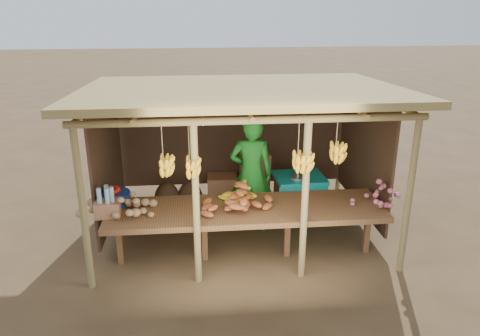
{
  "coord_description": "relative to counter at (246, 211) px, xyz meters",
  "views": [
    {
      "loc": [
        -0.66,
        -6.92,
        3.58
      ],
      "look_at": [
        0.0,
        0.0,
        1.05
      ],
      "focal_mm": 35.0,
      "sensor_mm": 36.0,
      "label": 1
    }
  ],
  "objects": [
    {
      "name": "bottle_box",
      "position": [
        -1.9,
        -0.08,
        0.22
      ],
      "size": [
        0.36,
        0.29,
        0.42
      ],
      "color": "#996544",
      "rests_on": "counter"
    },
    {
      "name": "stall_structure",
      "position": [
        -0.0,
        0.9,
        1.18
      ],
      "size": [
        4.7,
        3.5,
        2.43
      ],
      "color": "olive",
      "rests_on": "ground"
    },
    {
      "name": "potato_heap",
      "position": [
        -1.8,
        -0.1,
        0.25
      ],
      "size": [
        1.13,
        0.78,
        0.37
      ],
      "primitive_type": null,
      "rotation": [
        0.0,
        0.0,
        0.14
      ],
      "color": "#98754E",
      "rests_on": "counter"
    },
    {
      "name": "sweet_potato_heap",
      "position": [
        -0.11,
        -0.08,
        0.24
      ],
      "size": [
        1.19,
        0.91,
        0.36
      ],
      "primitive_type": null,
      "rotation": [
        0.0,
        0.0,
        -0.3
      ],
      "color": "#A8522B",
      "rests_on": "counter"
    },
    {
      "name": "banana_pile",
      "position": [
        -0.04,
        0.34,
        0.23
      ],
      "size": [
        0.55,
        0.34,
        0.34
      ],
      "primitive_type": null,
      "rotation": [
        0.0,
        0.0,
        0.05
      ],
      "color": "yellow",
      "rests_on": "counter"
    },
    {
      "name": "onion_heap",
      "position": [
        1.9,
        -0.15,
        0.24
      ],
      "size": [
        0.85,
        0.58,
        0.36
      ],
      "primitive_type": null,
      "rotation": [
        0.0,
        0.0,
        -0.14
      ],
      "color": "#C76076",
      "rests_on": "counter"
    },
    {
      "name": "carton_stack",
      "position": [
        0.19,
        2.15,
        -0.35
      ],
      "size": [
        1.17,
        0.45,
        0.88
      ],
      "color": "#996544",
      "rests_on": "ground"
    },
    {
      "name": "tarp_crate",
      "position": [
        1.04,
        1.27,
        -0.34
      ],
      "size": [
        0.86,
        0.75,
        0.98
      ],
      "color": "brown",
      "rests_on": "ground"
    },
    {
      "name": "counter",
      "position": [
        0.0,
        0.0,
        0.0
      ],
      "size": [
        3.9,
        1.05,
        0.8
      ],
      "color": "brown",
      "rests_on": "ground"
    },
    {
      "name": "ground",
      "position": [
        -0.0,
        0.95,
        -0.74
      ],
      "size": [
        60.0,
        60.0,
        0.0
      ],
      "primitive_type": "plane",
      "color": "brown",
      "rests_on": "ground"
    },
    {
      "name": "vendor",
      "position": [
        0.18,
        0.94,
        0.21
      ],
      "size": [
        0.73,
        0.52,
        1.89
      ],
      "primitive_type": "imported",
      "rotation": [
        0.0,
        0.0,
        3.04
      ],
      "color": "#1B7B21",
      "rests_on": "ground"
    },
    {
      "name": "burlap_sacks",
      "position": [
        -1.03,
        1.78,
        -0.47
      ],
      "size": [
        0.86,
        0.45,
        0.61
      ],
      "color": "#452F20",
      "rests_on": "ground"
    },
    {
      "name": "tomato_basin",
      "position": [
        -1.87,
        0.34,
        0.16
      ],
      "size": [
        0.46,
        0.46,
        0.24
      ],
      "rotation": [
        0.0,
        0.0,
        -0.15
      ],
      "color": "navy",
      "rests_on": "counter"
    }
  ]
}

